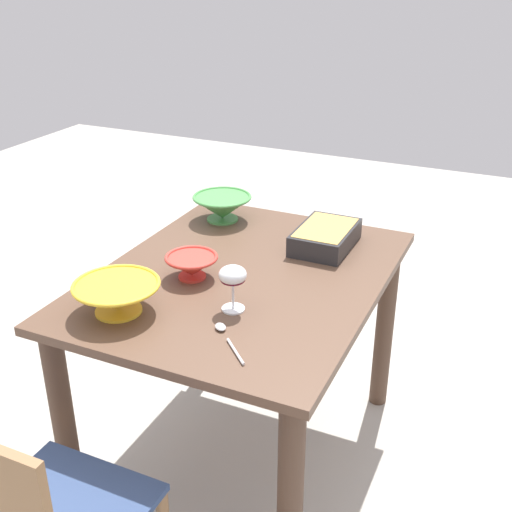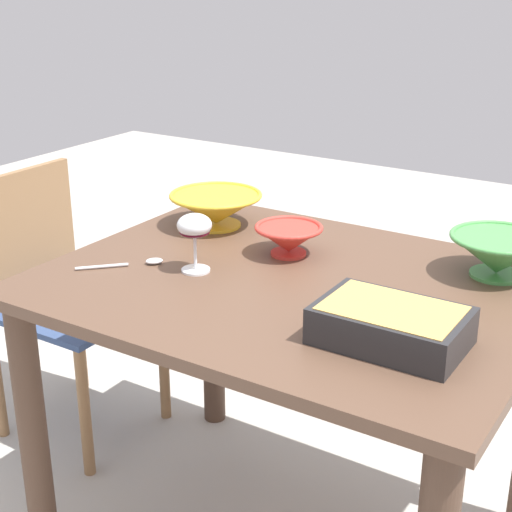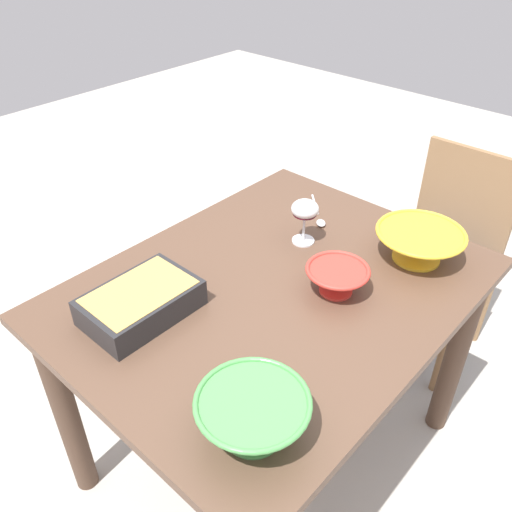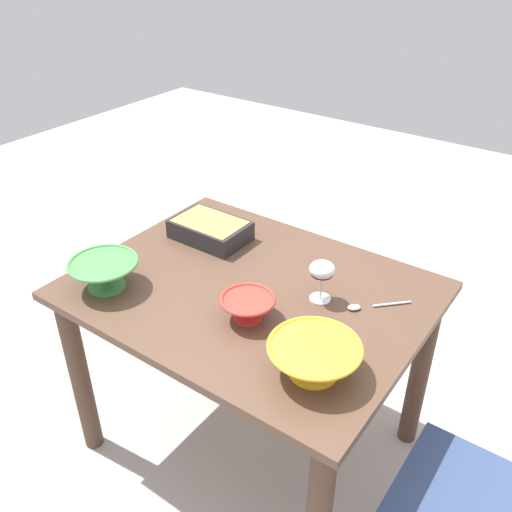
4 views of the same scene
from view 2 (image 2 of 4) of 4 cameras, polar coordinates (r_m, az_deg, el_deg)
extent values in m
cube|color=brown|center=(1.87, 2.72, -2.20)|extent=(1.18, 0.92, 0.03)
cylinder|color=#493427|center=(2.59, -3.20, -4.80)|extent=(0.07, 0.07, 0.75)
cylinder|color=#493427|center=(2.09, -16.10, -12.58)|extent=(0.07, 0.07, 0.75)
cube|color=#334772|center=(2.58, -13.10, -3.76)|extent=(0.43, 0.42, 0.02)
cube|color=olive|center=(2.64, -16.58, 1.62)|extent=(0.02, 0.40, 0.42)
cylinder|color=olive|center=(2.45, -12.50, -11.22)|extent=(0.04, 0.04, 0.43)
cylinder|color=olive|center=(2.69, -6.81, -7.72)|extent=(0.04, 0.04, 0.43)
cylinder|color=olive|center=(2.93, -12.88, -5.61)|extent=(0.04, 0.04, 0.43)
cylinder|color=white|center=(1.92, -4.46, -1.03)|extent=(0.07, 0.07, 0.01)
cylinder|color=white|center=(1.90, -4.50, 0.26)|extent=(0.01, 0.01, 0.09)
ellipsoid|color=white|center=(1.88, -4.56, 2.29)|extent=(0.09, 0.09, 0.06)
ellipsoid|color=#4C0A19|center=(1.89, -4.55, 1.81)|extent=(0.08, 0.08, 0.02)
cube|color=#262628|center=(1.57, 9.91, -5.09)|extent=(0.29, 0.19, 0.08)
cube|color=tan|center=(1.56, 9.98, -4.09)|extent=(0.26, 0.17, 0.02)
cylinder|color=yellow|center=(2.24, -2.95, 2.31)|extent=(0.14, 0.14, 0.01)
cone|color=yellow|center=(2.23, -2.97, 3.45)|extent=(0.26, 0.26, 0.09)
torus|color=yellow|center=(2.22, -2.99, 4.50)|extent=(0.27, 0.27, 0.01)
cylinder|color=red|center=(2.02, 2.40, 0.21)|extent=(0.09, 0.09, 0.01)
cone|color=red|center=(2.01, 2.42, 1.20)|extent=(0.17, 0.17, 0.07)
torus|color=red|center=(2.00, 2.43, 2.10)|extent=(0.18, 0.18, 0.01)
cylinder|color=#4C994C|center=(1.97, 17.25, -1.30)|extent=(0.13, 0.13, 0.01)
cone|color=#4C994C|center=(1.96, 17.41, 0.05)|extent=(0.23, 0.23, 0.09)
torus|color=#4C994C|center=(1.94, 17.55, 1.31)|extent=(0.24, 0.24, 0.01)
cylinder|color=silver|center=(1.97, -11.29, -0.76)|extent=(0.10, 0.10, 0.01)
ellipsoid|color=silver|center=(1.98, -7.50, -0.37)|extent=(0.05, 0.05, 0.01)
camera|label=1|loc=(2.70, -47.40, 20.58)|focal=45.18mm
camera|label=3|loc=(2.27, 37.09, 22.77)|focal=37.17mm
camera|label=4|loc=(3.30, -0.41, 27.46)|focal=38.62mm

